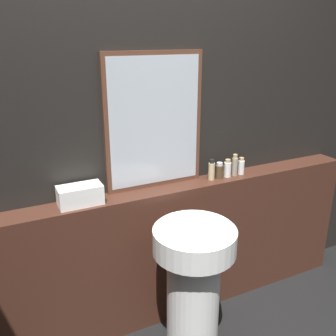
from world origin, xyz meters
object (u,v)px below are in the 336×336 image
pedestal_sink (193,285)px  conditioner_bottle (219,171)px  lotion_bottle (227,169)px  body_wash_bottle (235,166)px  towel_stack (80,195)px  shampoo_bottle (212,170)px  hand_soap_bottle (241,166)px  mirror (154,122)px

pedestal_sink → conditioner_bottle: size_ratio=8.05×
lotion_bottle → body_wash_bottle: (0.06, 0.00, 0.01)m
towel_stack → lotion_bottle: size_ratio=2.03×
pedestal_sink → conditioner_bottle: 0.73m
towel_stack → shampoo_bottle: shampoo_bottle is taller
pedestal_sink → shampoo_bottle: 0.71m
lotion_bottle → body_wash_bottle: bearing=0.0°
conditioner_bottle → lotion_bottle: lotion_bottle is taller
conditioner_bottle → hand_soap_bottle: (0.17, 0.00, 0.00)m
shampoo_bottle → lotion_bottle: size_ratio=1.15×
towel_stack → hand_soap_bottle: 1.06m
towel_stack → hand_soap_bottle: hand_soap_bottle is taller
conditioner_bottle → lotion_bottle: 0.06m
conditioner_bottle → body_wash_bottle: 0.12m
mirror → towel_stack: bearing=-171.9°
conditioner_bottle → hand_soap_bottle: 0.17m
shampoo_bottle → lotion_bottle: shampoo_bottle is taller
hand_soap_bottle → towel_stack: bearing=180.0°
pedestal_sink → conditioner_bottle: bearing=44.5°
hand_soap_bottle → pedestal_sink: bearing=-145.2°
pedestal_sink → towel_stack: 0.78m
pedestal_sink → body_wash_bottle: 0.82m
mirror → conditioner_bottle: 0.55m
shampoo_bottle → hand_soap_bottle: (0.23, 0.00, -0.01)m
lotion_bottle → hand_soap_bottle: bearing=0.0°
conditioner_bottle → body_wash_bottle: body_wash_bottle is taller
towel_stack → hand_soap_bottle: bearing=0.0°
shampoo_bottle → pedestal_sink: bearing=-131.0°
conditioner_bottle → hand_soap_bottle: size_ratio=0.92×
towel_stack → lotion_bottle: (0.95, 0.00, -0.00)m
shampoo_bottle → conditioner_bottle: shampoo_bottle is taller
conditioner_bottle → lotion_bottle: bearing=0.0°
shampoo_bottle → conditioner_bottle: (0.06, 0.00, -0.01)m
conditioner_bottle → body_wash_bottle: size_ratio=0.73×
body_wash_bottle → mirror: bearing=172.9°
pedestal_sink → conditioner_bottle: (0.41, 0.40, 0.46)m
shampoo_bottle → body_wash_bottle: bearing=0.0°
conditioner_bottle → towel_stack: bearing=180.0°
shampoo_bottle → conditioner_bottle: 0.06m
shampoo_bottle → body_wash_bottle: body_wash_bottle is taller
body_wash_bottle → pedestal_sink: bearing=-142.6°
hand_soap_bottle → lotion_bottle: bearing=180.0°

